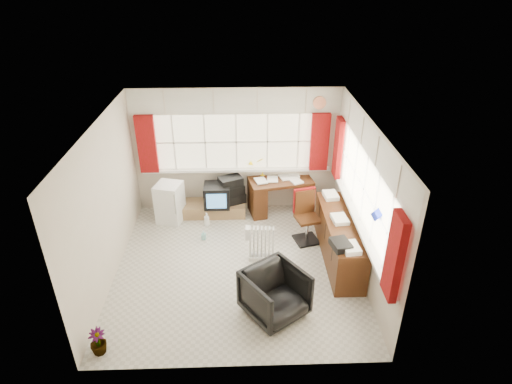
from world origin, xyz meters
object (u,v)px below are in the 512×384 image
at_px(mini_fridge, 170,203).
at_px(tv_bench, 210,208).
at_px(desk_lamp, 263,163).
at_px(credenza, 339,239).
at_px(radiator, 262,247).
at_px(crt_tv, 217,195).
at_px(office_chair, 275,294).
at_px(desk, 280,194).
at_px(task_chair, 305,213).

bearing_deg(mini_fridge, tv_bench, 15.30).
height_order(desk_lamp, tv_bench, desk_lamp).
height_order(credenza, tv_bench, credenza).
bearing_deg(mini_fridge, radiator, -37.51).
xyz_separation_m(radiator, mini_fridge, (-1.73, 1.32, 0.13)).
relative_size(crt_tv, mini_fridge, 0.63).
height_order(desk_lamp, office_chair, desk_lamp).
height_order(desk, mini_fridge, mini_fridge).
bearing_deg(radiator, tv_bench, 122.16).
xyz_separation_m(task_chair, tv_bench, (-1.78, 0.90, -0.40)).
bearing_deg(mini_fridge, task_chair, -15.25).
bearing_deg(tv_bench, mini_fridge, -164.70).
xyz_separation_m(desk_lamp, crt_tv, (-0.91, -0.37, -0.50)).
height_order(desk_lamp, task_chair, desk_lamp).
xyz_separation_m(desk, office_chair, (-0.32, -2.89, -0.03)).
xyz_separation_m(task_chair, office_chair, (-0.69, -1.90, -0.16)).
bearing_deg(task_chair, office_chair, -109.79).
distance_m(radiator, tv_bench, 1.82).
xyz_separation_m(radiator, credenza, (1.32, 0.01, 0.12)).
height_order(office_chair, mini_fridge, mini_fridge).
bearing_deg(tv_bench, radiator, -57.84).
relative_size(desk, radiator, 2.06).
xyz_separation_m(office_chair, crt_tv, (-0.95, 2.71, 0.11)).
distance_m(task_chair, tv_bench, 2.04).
xyz_separation_m(desk, desk_lamp, (-0.35, 0.20, 0.58)).
relative_size(desk, crt_tv, 2.68).
relative_size(office_chair, tv_bench, 0.58).
height_order(task_chair, radiator, task_chair).
xyz_separation_m(desk_lamp, mini_fridge, (-1.82, -0.49, -0.58)).
distance_m(desk_lamp, office_chair, 3.14).
xyz_separation_m(desk, tv_bench, (-1.41, -0.08, -0.27)).
height_order(office_chair, crt_tv, office_chair).
distance_m(office_chair, crt_tv, 2.87).
xyz_separation_m(desk_lamp, tv_bench, (-1.06, -0.28, -0.85)).
distance_m(desk_lamp, mini_fridge, 1.97).
bearing_deg(desk_lamp, credenza, -55.89).
distance_m(desk_lamp, tv_bench, 1.39).
bearing_deg(crt_tv, office_chair, -70.75).
bearing_deg(credenza, crt_tv, 146.25).
relative_size(credenza, tv_bench, 1.43).
xyz_separation_m(credenza, crt_tv, (-2.13, 1.42, 0.09)).
bearing_deg(task_chair, crt_tv, 153.77).
relative_size(task_chair, mini_fridge, 1.25).
bearing_deg(crt_tv, mini_fridge, -173.09).
relative_size(task_chair, tv_bench, 0.71).
height_order(desk, credenza, credenza).
bearing_deg(radiator, credenza, 0.55).
xyz_separation_m(office_chair, tv_bench, (-1.10, 2.81, -0.24)).
bearing_deg(tv_bench, task_chair, -26.84).
bearing_deg(desk_lamp, desk, -29.34).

